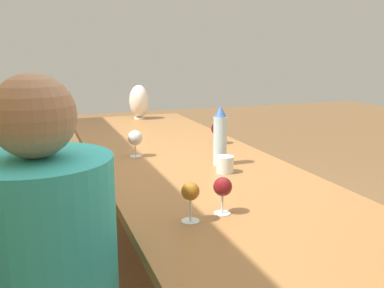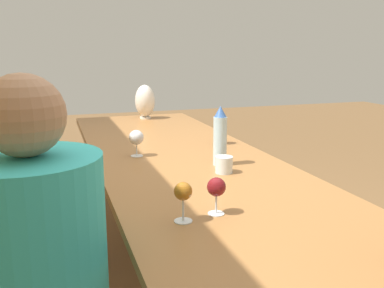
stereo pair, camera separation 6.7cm
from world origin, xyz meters
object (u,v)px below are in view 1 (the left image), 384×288
wine_glass_1 (217,129)px  wine_glass_4 (190,193)px  chair_far (27,193)px  person_near (53,287)px  wine_glass_2 (135,138)px  wine_glass_0 (223,188)px  water_tumbler (225,164)px  vase (139,101)px  water_bottle (220,137)px

wine_glass_1 → wine_glass_4: wine_glass_4 is taller
chair_far → person_near: (-1.34, -0.09, 0.15)m
wine_glass_2 → wine_glass_4: (-0.92, 0.03, 0.00)m
wine_glass_0 → wine_glass_1: same height
water_tumbler → wine_glass_0: size_ratio=0.61×
vase → chair_far: 1.29m
water_tumbler → vase: bearing=0.3°
water_bottle → wine_glass_2: bearing=49.6°
water_tumbler → wine_glass_4: size_ratio=0.59×
wine_glass_2 → person_near: size_ratio=0.11×
vase → chair_far: (-0.87, 0.87, -0.39)m
vase → water_bottle: bearing=-178.4°
water_bottle → person_near: (-0.70, 0.82, -0.24)m
vase → water_tumbler: bearing=-179.7°
wine_glass_2 → wine_glass_4: size_ratio=1.04×
chair_far → wine_glass_2: bearing=-121.8°
water_bottle → chair_far: 1.18m
person_near → water_tumbler: bearing=-54.4°
wine_glass_1 → person_near: 1.52m
water_bottle → wine_glass_2: 0.46m
water_bottle → vase: 1.51m
wine_glass_0 → wine_glass_2: size_ratio=0.93×
water_bottle → person_near: person_near is taller
wine_glass_1 → chair_far: size_ratio=0.13×
wine_glass_2 → vase: bearing=-14.3°
wine_glass_1 → person_near: person_near is taller
wine_glass_1 → wine_glass_4: 1.19m
water_bottle → water_tumbler: 0.17m
water_bottle → chair_far: (0.65, 0.91, -0.39)m
water_tumbler → wine_glass_4: wine_glass_4 is taller
person_near → wine_glass_0: bearing=-79.2°
wine_glass_4 → person_near: 0.49m
wine_glass_0 → person_near: bearing=100.8°
chair_far → person_near: size_ratio=0.78×
water_bottle → water_tumbler: size_ratio=3.62×
water_bottle → wine_glass_1: bearing=-22.1°
water_bottle → wine_glass_1: 0.48m
vase → wine_glass_1: size_ratio=2.10×
wine_glass_4 → wine_glass_2: bearing=-1.6°
water_bottle → chair_far: size_ratio=0.29×
vase → wine_glass_2: 1.25m
person_near → vase: bearing=-19.4°
wine_glass_1 → person_near: (-1.14, 1.00, -0.19)m
water_tumbler → vase: size_ratio=0.29×
vase → wine_glass_0: vase is taller
wine_glass_0 → person_near: (-0.11, 0.57, -0.19)m
wine_glass_4 → water_bottle: bearing=-31.5°
person_near → wine_glass_4: bearing=-79.6°
wine_glass_0 → chair_far: (1.24, 0.66, -0.34)m
chair_far → wine_glass_1: bearing=-100.7°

